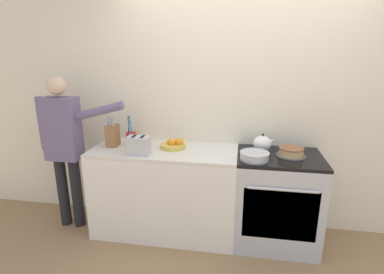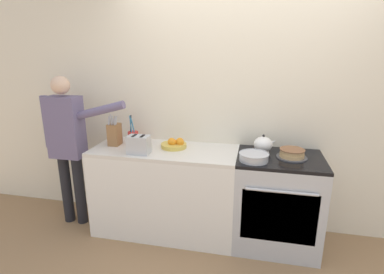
{
  "view_description": "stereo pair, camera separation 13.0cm",
  "coord_description": "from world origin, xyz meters",
  "px_view_note": "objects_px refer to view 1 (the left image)",
  "views": [
    {
      "loc": [
        -0.01,
        -2.41,
        1.85
      ],
      "look_at": [
        -0.46,
        0.28,
        1.05
      ],
      "focal_mm": 28.0,
      "sensor_mm": 36.0,
      "label": 1
    },
    {
      "loc": [
        0.12,
        -2.38,
        1.85
      ],
      "look_at": [
        -0.46,
        0.28,
        1.05
      ],
      "focal_mm": 28.0,
      "sensor_mm": 36.0,
      "label": 2
    }
  ],
  "objects_px": {
    "stove_range": "(276,200)",
    "fruit_bowl": "(174,145)",
    "knife_block": "(113,135)",
    "person_baker": "(64,141)",
    "layer_cake": "(291,152)",
    "toaster": "(139,145)",
    "mixing_bowl": "(254,156)",
    "tea_kettle": "(262,143)",
    "utensil_crock": "(131,137)"
  },
  "relations": [
    {
      "from": "stove_range",
      "to": "fruit_bowl",
      "type": "height_order",
      "value": "fruit_bowl"
    },
    {
      "from": "knife_block",
      "to": "person_baker",
      "type": "relative_size",
      "value": 0.2
    },
    {
      "from": "knife_block",
      "to": "fruit_bowl",
      "type": "xyz_separation_m",
      "value": [
        0.62,
        0.04,
        -0.08
      ]
    },
    {
      "from": "layer_cake",
      "to": "fruit_bowl",
      "type": "distance_m",
      "value": 1.13
    },
    {
      "from": "stove_range",
      "to": "toaster",
      "type": "relative_size",
      "value": 4.1
    },
    {
      "from": "mixing_bowl",
      "to": "toaster",
      "type": "bearing_deg",
      "value": -178.29
    },
    {
      "from": "mixing_bowl",
      "to": "person_baker",
      "type": "height_order",
      "value": "person_baker"
    },
    {
      "from": "layer_cake",
      "to": "tea_kettle",
      "type": "distance_m",
      "value": 0.28
    },
    {
      "from": "layer_cake",
      "to": "tea_kettle",
      "type": "xyz_separation_m",
      "value": [
        -0.26,
        0.11,
        0.04
      ]
    },
    {
      "from": "knife_block",
      "to": "fruit_bowl",
      "type": "height_order",
      "value": "knife_block"
    },
    {
      "from": "fruit_bowl",
      "to": "knife_block",
      "type": "bearing_deg",
      "value": -176.31
    },
    {
      "from": "person_baker",
      "to": "utensil_crock",
      "type": "bearing_deg",
      "value": 23.98
    },
    {
      "from": "layer_cake",
      "to": "tea_kettle",
      "type": "bearing_deg",
      "value": 156.49
    },
    {
      "from": "fruit_bowl",
      "to": "person_baker",
      "type": "distance_m",
      "value": 1.12
    },
    {
      "from": "fruit_bowl",
      "to": "toaster",
      "type": "bearing_deg",
      "value": -138.93
    },
    {
      "from": "mixing_bowl",
      "to": "knife_block",
      "type": "bearing_deg",
      "value": 173.13
    },
    {
      "from": "utensil_crock",
      "to": "toaster",
      "type": "bearing_deg",
      "value": -58.43
    },
    {
      "from": "person_baker",
      "to": "layer_cake",
      "type": "bearing_deg",
      "value": 9.49
    },
    {
      "from": "tea_kettle",
      "to": "fruit_bowl",
      "type": "bearing_deg",
      "value": -176.26
    },
    {
      "from": "stove_range",
      "to": "layer_cake",
      "type": "distance_m",
      "value": 0.5
    },
    {
      "from": "toaster",
      "to": "person_baker",
      "type": "distance_m",
      "value": 0.84
    },
    {
      "from": "toaster",
      "to": "tea_kettle",
      "type": "bearing_deg",
      "value": 14.59
    },
    {
      "from": "utensil_crock",
      "to": "toaster",
      "type": "relative_size",
      "value": 1.35
    },
    {
      "from": "knife_block",
      "to": "utensil_crock",
      "type": "height_order",
      "value": "knife_block"
    },
    {
      "from": "mixing_bowl",
      "to": "fruit_bowl",
      "type": "height_order",
      "value": "fruit_bowl"
    },
    {
      "from": "fruit_bowl",
      "to": "utensil_crock",
      "type": "bearing_deg",
      "value": 172.6
    },
    {
      "from": "knife_block",
      "to": "toaster",
      "type": "distance_m",
      "value": 0.4
    },
    {
      "from": "stove_range",
      "to": "fruit_bowl",
      "type": "xyz_separation_m",
      "value": [
        -1.03,
        0.06,
        0.49
      ]
    },
    {
      "from": "mixing_bowl",
      "to": "tea_kettle",
      "type": "bearing_deg",
      "value": 72.98
    },
    {
      "from": "tea_kettle",
      "to": "fruit_bowl",
      "type": "relative_size",
      "value": 0.84
    },
    {
      "from": "mixing_bowl",
      "to": "fruit_bowl",
      "type": "xyz_separation_m",
      "value": [
        -0.79,
        0.21,
        -0.0
      ]
    },
    {
      "from": "tea_kettle",
      "to": "toaster",
      "type": "xyz_separation_m",
      "value": [
        -1.15,
        -0.3,
        0.01
      ]
    },
    {
      "from": "knife_block",
      "to": "utensil_crock",
      "type": "relative_size",
      "value": 1.08
    },
    {
      "from": "tea_kettle",
      "to": "knife_block",
      "type": "xyz_separation_m",
      "value": [
        -1.49,
        -0.1,
        0.04
      ]
    },
    {
      "from": "mixing_bowl",
      "to": "person_baker",
      "type": "distance_m",
      "value": 1.9
    },
    {
      "from": "stove_range",
      "to": "fruit_bowl",
      "type": "relative_size",
      "value": 3.51
    },
    {
      "from": "stove_range",
      "to": "toaster",
      "type": "height_order",
      "value": "toaster"
    },
    {
      "from": "knife_block",
      "to": "toaster",
      "type": "relative_size",
      "value": 1.45
    },
    {
      "from": "stove_range",
      "to": "tea_kettle",
      "type": "bearing_deg",
      "value": 142.53
    },
    {
      "from": "layer_cake",
      "to": "mixing_bowl",
      "type": "relative_size",
      "value": 1.03
    },
    {
      "from": "layer_cake",
      "to": "mixing_bowl",
      "type": "xyz_separation_m",
      "value": [
        -0.34,
        -0.16,
        -0.0
      ]
    },
    {
      "from": "mixing_bowl",
      "to": "knife_block",
      "type": "height_order",
      "value": "knife_block"
    },
    {
      "from": "stove_range",
      "to": "mixing_bowl",
      "type": "relative_size",
      "value": 3.4
    },
    {
      "from": "tea_kettle",
      "to": "utensil_crock",
      "type": "distance_m",
      "value": 1.33
    },
    {
      "from": "person_baker",
      "to": "mixing_bowl",
      "type": "bearing_deg",
      "value": 5.13
    },
    {
      "from": "tea_kettle",
      "to": "mixing_bowl",
      "type": "height_order",
      "value": "tea_kettle"
    },
    {
      "from": "utensil_crock",
      "to": "fruit_bowl",
      "type": "bearing_deg",
      "value": -7.4
    },
    {
      "from": "layer_cake",
      "to": "toaster",
      "type": "height_order",
      "value": "toaster"
    },
    {
      "from": "mixing_bowl",
      "to": "utensil_crock",
      "type": "bearing_deg",
      "value": 167.81
    },
    {
      "from": "layer_cake",
      "to": "stove_range",
      "type": "bearing_deg",
      "value": -173.76
    }
  ]
}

